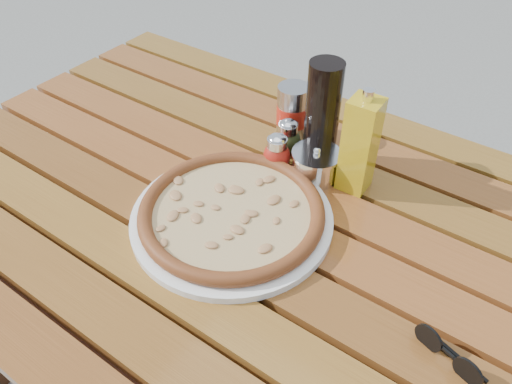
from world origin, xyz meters
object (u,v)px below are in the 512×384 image
Objects in this scene: table at (250,238)px; dark_bottle at (322,116)px; parmesan_tin at (316,164)px; sunglasses at (448,354)px; plate at (232,218)px; pepper_shaker at (277,153)px; soda_can at (292,112)px; pizza at (232,212)px; olive_oil_cruet at (360,145)px; oregano_shaker at (288,138)px.

dark_bottle is (0.03, 0.20, 0.19)m from table.
sunglasses is (0.35, -0.24, -0.01)m from parmesan_tin.
parmesan_tin is 0.90× the size of sunglasses.
plate is 3.60× the size of parmesan_tin.
dark_bottle reaches higher than table.
dark_bottle reaches higher than pepper_shaker.
soda_can reaches higher than pepper_shaker.
pizza is 4.58× the size of parmesan_tin.
soda_can is 1.20× the size of parmesan_tin.
dark_bottle reaches higher than sunglasses.
pizza is at bearing -106.95° from parmesan_tin.
soda_can reaches higher than sunglasses.
sunglasses is (0.40, -0.09, 0.09)m from table.
plate is 0.02m from pizza.
sunglasses is at bearing -37.78° from dark_bottle.
parmesan_tin is (0.06, 0.19, 0.02)m from plate.
parmesan_tin is (-0.07, -0.02, -0.07)m from olive_oil_cruet.
pepper_shaker is (-0.02, 0.17, 0.02)m from pizza.
pepper_shaker reaches higher than table.
table is 0.22m from oregano_shaker.
oregano_shaker is 0.68× the size of soda_can.
pepper_shaker is 0.17m from olive_oil_cruet.
pepper_shaker is at bearing -130.08° from dark_bottle.
table is at bearing -174.87° from sunglasses.
soda_can reaches higher than table.
olive_oil_cruet is 1.90× the size of sunglasses.
oregano_shaker is (-0.04, 0.19, 0.11)m from table.
sunglasses is at bearing -27.19° from pepper_shaker.
plate reaches higher than table.
pizza is 0.26m from dark_bottle.
plate is at bearing -169.00° from sunglasses.
oregano_shaker is (-0.03, 0.23, 0.02)m from pizza.
olive_oil_cruet is (0.19, -0.07, 0.04)m from soda_can.
soda_can is at bearing 114.26° from oregano_shaker.
table is at bearing -125.60° from olive_oil_cruet.
olive_oil_cruet is (0.12, 0.17, 0.17)m from table.
pizza is (0.00, 0.00, 0.02)m from plate.
pepper_shaker is (-0.02, 0.17, 0.03)m from plate.
sunglasses is at bearing -32.15° from oregano_shaker.
sunglasses reaches higher than plate.
olive_oil_cruet is at bearing -15.50° from dark_bottle.
oregano_shaker is (-0.03, 0.23, 0.03)m from plate.
plate is 0.79× the size of pizza.
sunglasses is (0.43, -0.27, -0.02)m from oregano_shaker.
table is 17.07× the size of pepper_shaker.
parmesan_tin is (0.09, -0.03, -0.01)m from oregano_shaker.
oregano_shaker is 0.07m from soda_can.
pepper_shaker is at bearing 170.37° from sunglasses.
sunglasses is at bearing -6.56° from plate.
oregano_shaker reaches higher than pizza.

